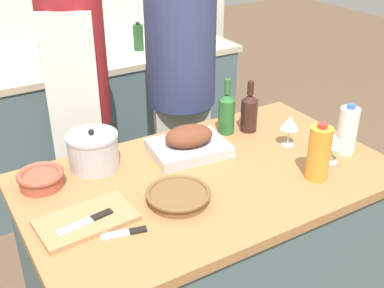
% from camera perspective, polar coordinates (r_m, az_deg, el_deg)
% --- Properties ---
extents(kitchen_island, '(1.45, 0.86, 0.88)m').
position_cam_1_polar(kitchen_island, '(2.17, 1.81, -13.64)').
color(kitchen_island, '#4C666B').
rests_on(kitchen_island, ground_plane).
extents(back_counter, '(2.16, 0.60, 0.93)m').
position_cam_1_polar(back_counter, '(3.35, -12.59, 2.21)').
color(back_counter, '#4C666B').
rests_on(back_counter, ground_plane).
extents(roasting_pan, '(0.35, 0.28, 0.12)m').
position_cam_1_polar(roasting_pan, '(2.04, -0.36, 0.12)').
color(roasting_pan, '#BCBCC1').
rests_on(roasting_pan, kitchen_island).
extents(wicker_basket, '(0.24, 0.24, 0.04)m').
position_cam_1_polar(wicker_basket, '(1.74, -1.64, -6.15)').
color(wicker_basket, brown).
rests_on(wicker_basket, kitchen_island).
extents(cutting_board, '(0.34, 0.21, 0.02)m').
position_cam_1_polar(cutting_board, '(1.68, -12.43, -8.82)').
color(cutting_board, '#AD7F51').
rests_on(cutting_board, kitchen_island).
extents(stock_pot, '(0.21, 0.21, 0.17)m').
position_cam_1_polar(stock_pot, '(1.96, -11.63, -0.79)').
color(stock_pot, '#B7B7BC').
rests_on(stock_pot, kitchen_island).
extents(mixing_bowl, '(0.18, 0.18, 0.06)m').
position_cam_1_polar(mixing_bowl, '(1.90, -17.48, -3.90)').
color(mixing_bowl, '#A84C38').
rests_on(mixing_bowl, kitchen_island).
extents(juice_jug, '(0.09, 0.09, 0.23)m').
position_cam_1_polar(juice_jug, '(1.90, 14.82, -1.03)').
color(juice_jug, orange).
rests_on(juice_jug, kitchen_island).
extents(milk_jug, '(0.08, 0.08, 0.22)m').
position_cam_1_polar(milk_jug, '(2.13, 17.93, 1.57)').
color(milk_jug, white).
rests_on(milk_jug, kitchen_island).
extents(wine_bottle_green, '(0.07, 0.07, 0.26)m').
position_cam_1_polar(wine_bottle_green, '(2.20, 4.13, 3.81)').
color(wine_bottle_green, '#28662D').
rests_on(wine_bottle_green, kitchen_island).
extents(wine_bottle_dark, '(0.08, 0.08, 0.24)m').
position_cam_1_polar(wine_bottle_dark, '(2.23, 6.80, 3.85)').
color(wine_bottle_dark, '#381E19').
rests_on(wine_bottle_dark, kitchen_island).
extents(wine_glass_left, '(0.08, 0.08, 0.13)m').
position_cam_1_polar(wine_glass_left, '(2.03, 16.43, 0.35)').
color(wine_glass_left, silver).
rests_on(wine_glass_left, kitchen_island).
extents(wine_glass_right, '(0.08, 0.08, 0.14)m').
position_cam_1_polar(wine_glass_right, '(2.12, 11.50, 2.40)').
color(wine_glass_right, silver).
rests_on(wine_glass_right, kitchen_island).
extents(knife_chef, '(0.20, 0.06, 0.01)m').
position_cam_1_polar(knife_chef, '(1.66, -12.30, -8.91)').
color(knife_chef, '#B7B7BC').
rests_on(knife_chef, cutting_board).
extents(knife_paring, '(0.16, 0.07, 0.01)m').
position_cam_1_polar(knife_paring, '(1.62, -7.88, -10.38)').
color(knife_paring, '#B7B7BC').
rests_on(knife_paring, kitchen_island).
extents(condiment_bottle_tall, '(0.06, 0.06, 0.15)m').
position_cam_1_polar(condiment_bottle_tall, '(3.14, -17.05, 10.27)').
color(condiment_bottle_tall, '#332D28').
rests_on(condiment_bottle_tall, back_counter).
extents(condiment_bottle_short, '(0.07, 0.07, 0.19)m').
position_cam_1_polar(condiment_bottle_short, '(3.29, -6.38, 12.45)').
color(condiment_bottle_short, '#234C28').
rests_on(condiment_bottle_short, back_counter).
extents(person_cook_aproned, '(0.34, 0.35, 1.72)m').
position_cam_1_polar(person_cook_aproned, '(2.50, -13.30, 5.57)').
color(person_cook_aproned, beige).
rests_on(person_cook_aproned, ground_plane).
extents(person_cook_guest, '(0.38, 0.38, 1.72)m').
position_cam_1_polar(person_cook_guest, '(2.67, -1.32, 7.42)').
color(person_cook_guest, beige).
rests_on(person_cook_guest, ground_plane).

